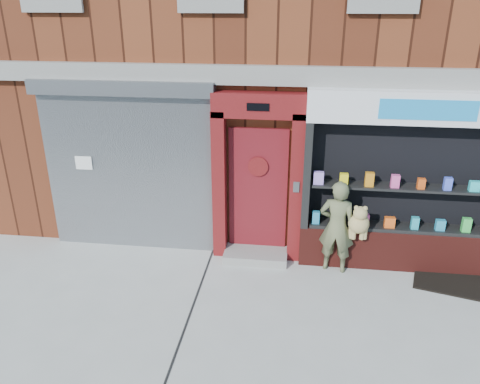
# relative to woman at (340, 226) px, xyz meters

# --- Properties ---
(ground) EXTENTS (80.00, 80.00, 0.00)m
(ground) POSITION_rel_woman_xyz_m (-0.64, -1.54, -0.82)
(ground) COLOR #9E9E99
(ground) RESTS_ON ground
(building) EXTENTS (12.00, 8.16, 8.00)m
(building) POSITION_rel_woman_xyz_m (-0.64, 4.45, 3.18)
(building) COLOR #4E2011
(building) RESTS_ON ground
(shutter_bay) EXTENTS (3.10, 0.30, 3.04)m
(shutter_bay) POSITION_rel_woman_xyz_m (-3.64, 0.38, 0.90)
(shutter_bay) COLOR gray
(shutter_bay) RESTS_ON ground
(red_door_bay) EXTENTS (1.52, 0.58, 2.90)m
(red_door_bay) POSITION_rel_woman_xyz_m (-1.39, 0.32, 0.64)
(red_door_bay) COLOR #590F11
(red_door_bay) RESTS_ON ground
(pharmacy_bay) EXTENTS (3.50, 0.41, 3.00)m
(pharmacy_bay) POSITION_rel_woman_xyz_m (1.11, 0.27, 0.56)
(pharmacy_bay) COLOR #521813
(pharmacy_bay) RESTS_ON ground
(woman) EXTENTS (0.83, 0.49, 1.60)m
(woman) POSITION_rel_woman_xyz_m (0.00, 0.00, 0.00)
(woman) COLOR #5C6140
(woman) RESTS_ON ground
(doormat) EXTENTS (1.28, 1.04, 0.03)m
(doormat) POSITION_rel_woman_xyz_m (1.81, -0.19, -0.80)
(doormat) COLOR black
(doormat) RESTS_ON ground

